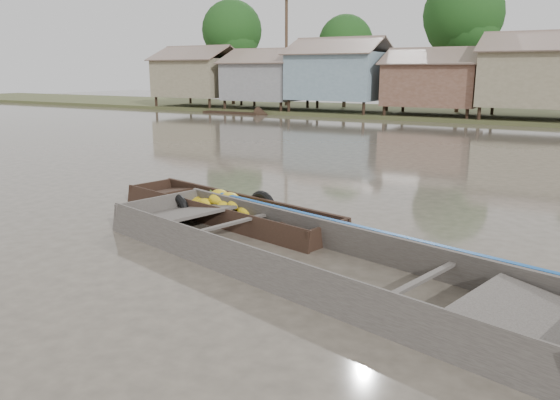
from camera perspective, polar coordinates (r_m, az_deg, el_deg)
The scene contains 4 objects.
ground at distance 9.29m, azimuth -8.09°, elevation -6.30°, with size 120.00×120.00×0.00m, color #484237.
riverbank at distance 38.82m, azimuth 26.78°, elevation 11.95°, with size 120.00×12.47×10.22m.
banana_boat at distance 11.91m, azimuth -5.91°, elevation -0.99°, with size 5.89×2.65×0.81m.
viewer_boat at distance 8.80m, azimuth 3.14°, elevation -6.77°, with size 8.75×4.27×0.68m.
Camera 1 is at (5.42, -6.88, 3.11)m, focal length 35.00 mm.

